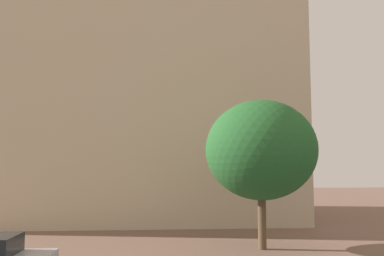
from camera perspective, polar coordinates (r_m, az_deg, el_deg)
The scene contains 2 objects.
landmark_building at distance 31.95m, azimuth -9.25°, elevation 8.49°, with size 22.99×14.87×38.55m.
tree_curb_far at distance 18.31m, azimuth 9.23°, elevation -2.93°, with size 4.72×4.72×6.26m.
Camera 1 is at (-1.27, -3.82, 3.33)m, focal length 39.79 mm.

